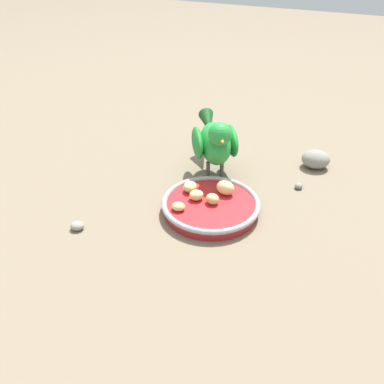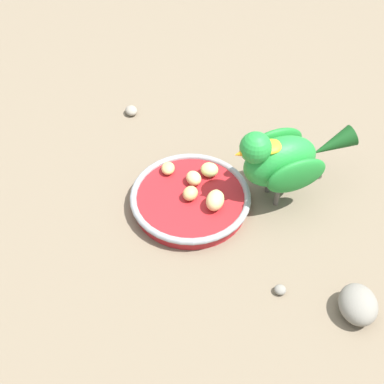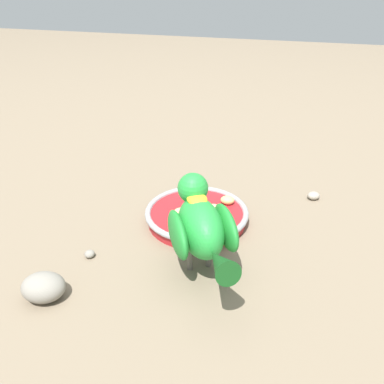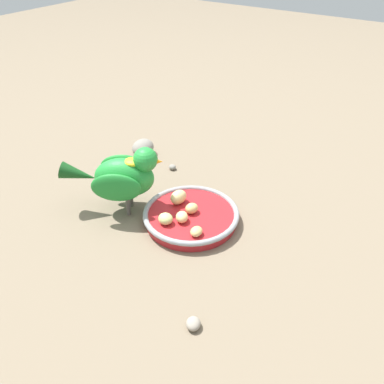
{
  "view_description": "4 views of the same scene",
  "coord_description": "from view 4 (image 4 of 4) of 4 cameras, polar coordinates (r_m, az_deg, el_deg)",
  "views": [
    {
      "loc": [
        -0.21,
        0.62,
        0.49
      ],
      "look_at": [
        0.04,
        0.01,
        0.05
      ],
      "focal_mm": 40.96,
      "sensor_mm": 36.0,
      "label": 1
    },
    {
      "loc": [
        -0.57,
        -0.11,
        0.68
      ],
      "look_at": [
        -0.01,
        -0.02,
        0.05
      ],
      "focal_mm": 53.92,
      "sensor_mm": 36.0,
      "label": 2
    },
    {
      "loc": [
        0.18,
        -0.64,
        0.42
      ],
      "look_at": [
        0.0,
        -0.0,
        0.05
      ],
      "focal_mm": 39.26,
      "sensor_mm": 36.0,
      "label": 3
    },
    {
      "loc": [
        0.54,
        0.34,
        0.5
      ],
      "look_at": [
        -0.01,
        -0.03,
        0.05
      ],
      "focal_mm": 38.57,
      "sensor_mm": 36.0,
      "label": 4
    }
  ],
  "objects": [
    {
      "name": "apple_piece_2",
      "position": [
        0.77,
        -3.68,
        -3.71
      ],
      "size": [
        0.03,
        0.03,
        0.02
      ],
      "primitive_type": "ellipsoid",
      "rotation": [
        0.0,
        0.0,
        4.65
      ],
      "color": "#C6D17A",
      "rests_on": "feeding_bowl"
    },
    {
      "name": "rock_large",
      "position": [
        1.03,
        -6.79,
        6.1
      ],
      "size": [
        0.07,
        0.06,
        0.04
      ],
      "primitive_type": "ellipsoid",
      "rotation": [
        0.0,
        0.0,
        3.36
      ],
      "color": "gray",
      "rests_on": "ground_plane"
    },
    {
      "name": "apple_piece_1",
      "position": [
        0.79,
        -0.05,
        -2.28
      ],
      "size": [
        0.03,
        0.03,
        0.02
      ],
      "primitive_type": "ellipsoid",
      "rotation": [
        0.0,
        0.0,
        2.81
      ],
      "color": "tan",
      "rests_on": "feeding_bowl"
    },
    {
      "name": "parrot",
      "position": [
        0.8,
        -9.63,
        2.28
      ],
      "size": [
        0.14,
        0.19,
        0.14
      ],
      "rotation": [
        0.0,
        0.0,
        2.1
      ],
      "color": "#59544C",
      "rests_on": "ground_plane"
    },
    {
      "name": "pebble_0",
      "position": [
        0.97,
        -2.73,
        3.45
      ],
      "size": [
        0.02,
        0.02,
        0.01
      ],
      "primitive_type": "ellipsoid",
      "rotation": [
        0.0,
        0.0,
        4.58
      ],
      "color": "gray",
      "rests_on": "ground_plane"
    },
    {
      "name": "apple_piece_3",
      "position": [
        0.77,
        -1.41,
        -3.47
      ],
      "size": [
        0.04,
        0.03,
        0.02
      ],
      "primitive_type": "ellipsoid",
      "rotation": [
        0.0,
        0.0,
        3.76
      ],
      "color": "#E5C67F",
      "rests_on": "feeding_bowl"
    },
    {
      "name": "feeding_bowl",
      "position": [
        0.8,
        -0.14,
        -3.33
      ],
      "size": [
        0.19,
        0.19,
        0.03
      ],
      "color": "#AD1E23",
      "rests_on": "ground_plane"
    },
    {
      "name": "ground_plane",
      "position": [
        0.81,
        1.46,
        -4.0
      ],
      "size": [
        4.0,
        4.0,
        0.0
      ],
      "primitive_type": "plane",
      "color": "#756651"
    },
    {
      "name": "pebble_1",
      "position": [
        0.63,
        0.18,
        -17.74
      ],
      "size": [
        0.03,
        0.03,
        0.02
      ],
      "primitive_type": "ellipsoid",
      "rotation": [
        0.0,
        0.0,
        3.66
      ],
      "color": "gray",
      "rests_on": "ground_plane"
    },
    {
      "name": "apple_piece_4",
      "position": [
        0.82,
        -1.73,
        -0.59
      ],
      "size": [
        0.04,
        0.03,
        0.03
      ],
      "primitive_type": "ellipsoid",
      "rotation": [
        0.0,
        0.0,
        6.13
      ],
      "color": "#E5C67F",
      "rests_on": "feeding_bowl"
    },
    {
      "name": "apple_piece_0",
      "position": [
        0.74,
        0.61,
        -5.47
      ],
      "size": [
        0.03,
        0.02,
        0.02
      ],
      "primitive_type": "ellipsoid",
      "rotation": [
        0.0,
        0.0,
        3.26
      ],
      "color": "tan",
      "rests_on": "feeding_bowl"
    }
  ]
}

